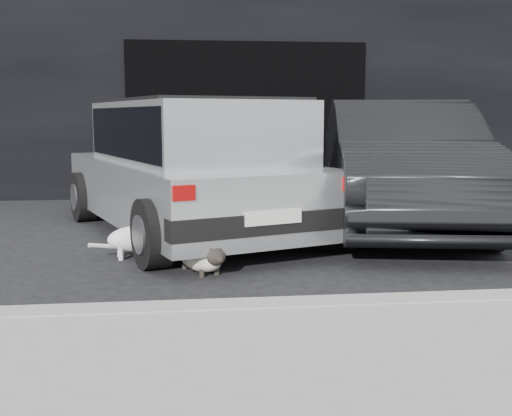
{
  "coord_description": "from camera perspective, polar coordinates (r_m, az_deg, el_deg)",
  "views": [
    {
      "loc": [
        -0.13,
        -6.82,
        1.39
      ],
      "look_at": [
        0.51,
        -1.38,
        0.6
      ],
      "focal_mm": 45.0,
      "sensor_mm": 36.0,
      "label": 1
    }
  ],
  "objects": [
    {
      "name": "curb",
      "position": [
        4.57,
        7.98,
        -8.76
      ],
      "size": [
        18.0,
        0.25,
        0.12
      ],
      "primitive_type": "cube",
      "color": "gray",
      "rests_on": "ground"
    },
    {
      "name": "building_facade",
      "position": [
        12.92,
        -1.77,
        13.18
      ],
      "size": [
        34.0,
        4.0,
        5.0
      ],
      "primitive_type": "cube",
      "color": "black",
      "rests_on": "ground"
    },
    {
      "name": "sidewalk",
      "position": [
        3.49,
        13.13,
        -14.45
      ],
      "size": [
        18.0,
        2.2,
        0.11
      ],
      "primitive_type": "cube",
      "color": "gray",
      "rests_on": "ground"
    },
    {
      "name": "garage_opening",
      "position": [
        10.87,
        -0.81,
        7.78
      ],
      "size": [
        4.0,
        0.1,
        2.6
      ],
      "primitive_type": "cube",
      "color": "black",
      "rests_on": "ground"
    },
    {
      "name": "silver_hatchback",
      "position": [
        7.45,
        -5.77,
        4.11
      ],
      "size": [
        3.23,
        4.65,
        1.57
      ],
      "rotation": [
        0.0,
        0.0,
        0.35
      ],
      "color": "silver",
      "rests_on": "ground"
    },
    {
      "name": "cat_siamese",
      "position": [
        5.71,
        -4.73,
        -4.47
      ],
      "size": [
        0.52,
        0.79,
        0.3
      ],
      "rotation": [
        0.0,
        0.0,
        3.58
      ],
      "color": "beige",
      "rests_on": "ground"
    },
    {
      "name": "cat_white",
      "position": [
        6.41,
        -10.06,
        -2.58
      ],
      "size": [
        0.87,
        0.39,
        0.41
      ],
      "rotation": [
        0.0,
        0.0,
        -1.41
      ],
      "color": "silver",
      "rests_on": "ground"
    },
    {
      "name": "ground",
      "position": [
        6.96,
        -5.56,
        -3.3
      ],
      "size": [
        80.0,
        80.0,
        0.0
      ],
      "primitive_type": "plane",
      "color": "black",
      "rests_on": "ground"
    },
    {
      "name": "second_car",
      "position": [
        8.12,
        12.73,
        3.81
      ],
      "size": [
        2.52,
        5.02,
        1.58
      ],
      "primitive_type": "imported",
      "rotation": [
        0.0,
        0.0,
        -0.18
      ],
      "color": "black",
      "rests_on": "ground"
    }
  ]
}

